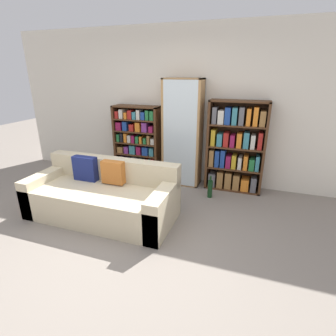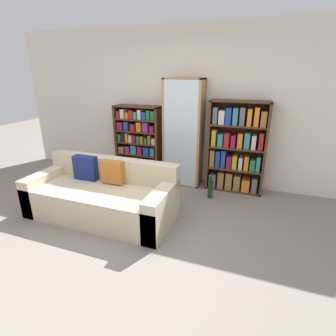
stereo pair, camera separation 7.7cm
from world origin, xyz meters
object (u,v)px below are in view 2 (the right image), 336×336
Objects in this scene: wine_bottle at (210,189)px; couch at (103,196)px; display_cabinet at (183,134)px; bookshelf_right at (236,149)px; bookshelf_left at (139,143)px.

couch is at bearing -141.61° from wine_bottle.
bookshelf_right is (0.91, 0.02, -0.19)m from display_cabinet.
display_cabinet reaches higher than wine_bottle.
bookshelf_left is at bearing 178.88° from display_cabinet.
bookshelf_left is (-0.17, 1.53, 0.39)m from couch.
couch reaches higher than wine_bottle.
bookshelf_left is at bearing 96.16° from couch.
bookshelf_left is at bearing 162.50° from wine_bottle.
bookshelf_right is (1.64, 1.53, 0.45)m from couch.
couch is at bearing -115.51° from display_cabinet.
bookshelf_right reaches higher than bookshelf_left.
display_cabinet is at bearing -178.93° from bookshelf_right.
bookshelf_left is at bearing 180.00° from bookshelf_right.
display_cabinet is (0.72, 1.51, 0.64)m from couch.
wine_bottle is at bearing -36.63° from display_cabinet.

